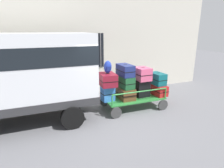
# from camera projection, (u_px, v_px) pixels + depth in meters

# --- Properties ---
(ground_plane) EXTENTS (40.00, 40.00, 0.00)m
(ground_plane) POSITION_uv_depth(u_px,v_px,m) (113.00, 114.00, 6.78)
(ground_plane) COLOR slate
(building_wall) EXTENTS (12.00, 0.38, 5.00)m
(building_wall) POSITION_uv_depth(u_px,v_px,m) (91.00, 39.00, 8.44)
(building_wall) COLOR beige
(building_wall) RESTS_ON ground
(van) EXTENTS (4.81, 2.09, 2.80)m
(van) POSITION_uv_depth(u_px,v_px,m) (13.00, 71.00, 5.71)
(van) COLOR silver
(van) RESTS_ON ground
(luggage_cart) EXTENTS (2.29, 1.24, 0.44)m
(luggage_cart) POSITION_uv_depth(u_px,v_px,m) (133.00, 99.00, 7.24)
(luggage_cart) COLOR #2D8438
(luggage_cart) RESTS_ON ground
(cart_railing) EXTENTS (2.17, 1.10, 0.40)m
(cart_railing) POSITION_uv_depth(u_px,v_px,m) (133.00, 89.00, 7.13)
(cart_railing) COLOR #2D8438
(cart_railing) RESTS_ON luggage_cart
(suitcase_left_bottom) EXTENTS (0.47, 0.42, 0.56)m
(suitcase_left_bottom) POSITION_uv_depth(u_px,v_px,m) (108.00, 93.00, 6.79)
(suitcase_left_bottom) COLOR #3372C6
(suitcase_left_bottom) RESTS_ON luggage_cart
(suitcase_left_middle) EXTENTS (0.59, 0.77, 0.43)m
(suitcase_left_middle) POSITION_uv_depth(u_px,v_px,m) (108.00, 80.00, 6.65)
(suitcase_left_middle) COLOR maroon
(suitcase_left_middle) RESTS_ON suitcase_left_bottom
(suitcase_midleft_bottom) EXTENTS (0.52, 0.79, 0.41)m
(suitcase_midleft_bottom) POSITION_uv_depth(u_px,v_px,m) (125.00, 93.00, 7.02)
(suitcase_midleft_bottom) COLOR brown
(suitcase_midleft_bottom) RESTS_ON luggage_cart
(suitcase_midleft_middle) EXTENTS (0.47, 0.72, 0.43)m
(suitcase_midleft_middle) POSITION_uv_depth(u_px,v_px,m) (126.00, 82.00, 6.90)
(suitcase_midleft_middle) COLOR #194C28
(suitcase_midleft_middle) RESTS_ON suitcase_midleft_bottom
(suitcase_midleft_top) EXTENTS (0.46, 0.77, 0.42)m
(suitcase_midleft_top) POSITION_uv_depth(u_px,v_px,m) (125.00, 70.00, 6.83)
(suitcase_midleft_top) COLOR navy
(suitcase_midleft_top) RESTS_ON suitcase_midleft_middle
(suitcase_center_bottom) EXTENTS (0.54, 0.47, 0.64)m
(suitcase_center_bottom) POSITION_uv_depth(u_px,v_px,m) (142.00, 88.00, 7.23)
(suitcase_center_bottom) COLOR black
(suitcase_center_bottom) RESTS_ON luggage_cart
(suitcase_center_middle) EXTENTS (0.52, 0.63, 0.47)m
(suitcase_center_middle) POSITION_uv_depth(u_px,v_px,m) (142.00, 74.00, 7.07)
(suitcase_center_middle) COLOR #CC4C72
(suitcase_center_middle) RESTS_ON suitcase_center_bottom
(suitcase_midright_bottom) EXTENTS (0.48, 0.98, 0.40)m
(suitcase_midright_bottom) POSITION_uv_depth(u_px,v_px,m) (157.00, 89.00, 7.52)
(suitcase_midright_bottom) COLOR #B21E1E
(suitcase_midright_bottom) RESTS_ON luggage_cart
(suitcase_midright_middle) EXTENTS (0.44, 0.70, 0.45)m
(suitcase_midright_middle) POSITION_uv_depth(u_px,v_px,m) (158.00, 79.00, 7.38)
(suitcase_midright_middle) COLOR #0F5960
(suitcase_midright_middle) RESTS_ON suitcase_midright_bottom
(backpack) EXTENTS (0.27, 0.22, 0.44)m
(backpack) POSITION_uv_depth(u_px,v_px,m) (108.00, 67.00, 6.54)
(backpack) COLOR navy
(backpack) RESTS_ON suitcase_left_middle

